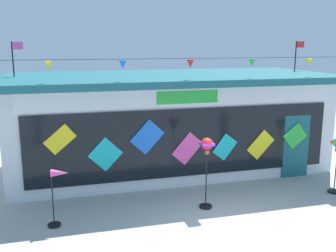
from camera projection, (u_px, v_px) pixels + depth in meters
The scene contains 4 objects.
ground_plane at pixel (245, 238), 8.58m from camera, with size 80.00×80.00×0.00m, color #ADAAA5.
kite_shop_building at pixel (168, 120), 13.27m from camera, with size 10.51×4.93×4.29m.
wind_spinner_far_left at pixel (58, 189), 8.98m from camera, with size 0.56×0.30×1.38m.
wind_spinner_left at pixel (207, 154), 9.88m from camera, with size 0.33×0.33×1.87m.
Camera 1 is at (-3.70, -7.17, 4.18)m, focal length 41.70 mm.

